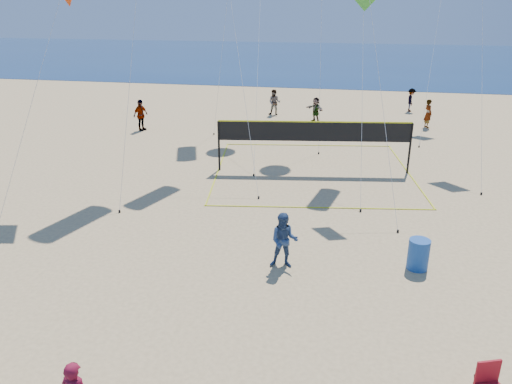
# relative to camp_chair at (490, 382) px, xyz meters

# --- Properties ---
(ground) EXTENTS (120.00, 120.00, 0.00)m
(ground) POSITION_rel_camp_chair_xyz_m (-5.90, 0.47, -0.55)
(ground) COLOR tan
(ground) RESTS_ON ground
(ocean) EXTENTS (140.00, 50.00, 0.03)m
(ocean) POSITION_rel_camp_chair_xyz_m (-5.90, 62.47, -0.53)
(ocean) COLOR navy
(ocean) RESTS_ON ground
(bystander_a) EXTENTS (0.91, 0.73, 1.78)m
(bystander_a) POSITION_rel_camp_chair_xyz_m (-4.85, 4.78, 0.34)
(bystander_a) COLOR navy
(bystander_a) RESTS_ON ground
(far_person_0) EXTENTS (0.86, 1.23, 1.94)m
(far_person_0) POSITION_rel_camp_chair_xyz_m (-15.94, 20.03, 0.42)
(far_person_0) COLOR gray
(far_person_0) RESTS_ON ground
(far_person_1) EXTENTS (1.44, 1.35, 1.62)m
(far_person_1) POSITION_rel_camp_chair_xyz_m (-5.41, 24.51, 0.26)
(far_person_1) COLOR gray
(far_person_1) RESTS_ON ground
(far_person_2) EXTENTS (0.65, 0.77, 1.81)m
(far_person_2) POSITION_rel_camp_chair_xyz_m (1.75, 24.12, 0.36)
(far_person_2) COLOR gray
(far_person_2) RESTS_ON ground
(far_person_3) EXTENTS (0.94, 0.77, 1.79)m
(far_person_3) POSITION_rel_camp_chair_xyz_m (-8.43, 25.95, 0.35)
(far_person_3) COLOR gray
(far_person_3) RESTS_ON ground
(far_person_4) EXTENTS (0.69, 1.12, 1.67)m
(far_person_4) POSITION_rel_camp_chair_xyz_m (1.18, 29.04, 0.29)
(far_person_4) COLOR gray
(far_person_4) RESTS_ON ground
(camp_chair) EXTENTS (0.65, 0.76, 1.08)m
(camp_chair) POSITION_rel_camp_chair_xyz_m (0.00, 0.00, 0.00)
(camp_chair) COLOR maroon
(camp_chair) RESTS_ON ground
(trash_barrel) EXTENTS (0.83, 0.83, 0.97)m
(trash_barrel) POSITION_rel_camp_chair_xyz_m (-0.80, 5.44, -0.07)
(trash_barrel) COLOR #174596
(trash_barrel) RESTS_ON ground
(volleyball_net) EXTENTS (10.37, 10.25, 2.46)m
(volleyball_net) POSITION_rel_camp_chair_xyz_m (-4.72, 14.08, 1.14)
(volleyball_net) COLOR black
(volleyball_net) RESTS_ON ground
(kite_4) EXTENTS (2.30, 4.29, 8.73)m
(kite_4) POSITION_rel_camp_chair_xyz_m (-2.66, 11.62, 6.93)
(kite_4) COLOR green
(kite_4) RESTS_ON ground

